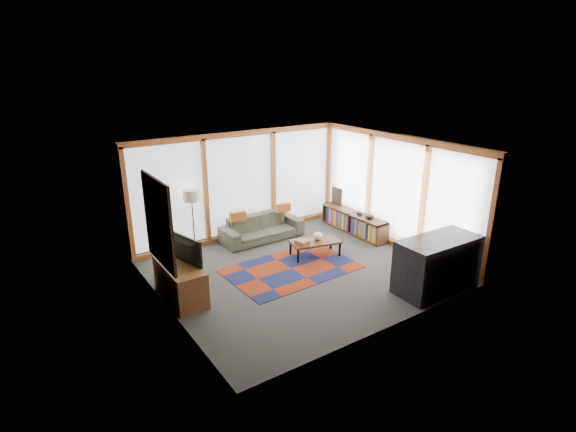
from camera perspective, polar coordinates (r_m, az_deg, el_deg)
ground at (r=9.38m, az=1.37°, el=-7.03°), size 5.50×5.50×0.00m
room_envelope at (r=9.51m, az=1.94°, el=3.32°), size 5.52×5.02×2.62m
rug at (r=9.48m, az=0.42°, el=-6.68°), size 2.74×1.82×0.01m
sofa at (r=10.90m, az=-3.34°, el=-1.50°), size 2.02×0.80×0.59m
pillow_left at (r=10.52m, az=-6.38°, el=-0.04°), size 0.42×0.18×0.22m
pillow_right at (r=11.10m, az=-0.63°, el=1.09°), size 0.39×0.18×0.21m
floor_lamp at (r=10.22m, az=-11.95°, el=-0.68°), size 0.37×0.37×1.48m
coffee_table at (r=10.03m, az=3.45°, el=-4.12°), size 1.17×0.77×0.36m
book_stack at (r=9.76m, az=1.81°, el=-3.33°), size 0.27×0.32×0.09m
vase at (r=9.99m, az=3.77°, el=-2.56°), size 0.22×0.22×0.18m
bookshelf at (r=11.44m, az=8.31°, el=-0.82°), size 0.38×2.09×0.52m
bowl_a at (r=10.98m, az=10.35°, el=-0.06°), size 0.24×0.24×0.11m
bowl_b at (r=11.21m, az=9.06°, el=0.37°), size 0.19×0.19×0.09m
shelf_picture at (r=11.90m, az=6.23°, el=2.54°), size 0.07×0.35×0.46m
tv_console at (r=8.48m, az=-13.52°, el=-8.07°), size 0.56×1.34×0.67m
television at (r=8.27m, az=-13.32°, el=-4.29°), size 0.33×0.88×0.51m
bar_counter at (r=8.93m, az=18.39°, el=-5.84°), size 1.64×0.79×1.03m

